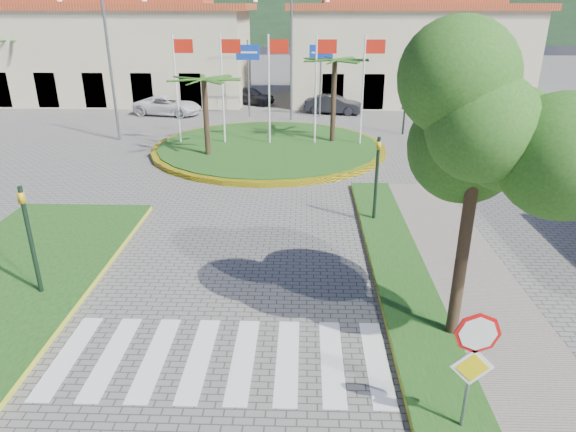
{
  "coord_description": "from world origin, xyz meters",
  "views": [
    {
      "loc": [
        1.92,
        -5.42,
        7.41
      ],
      "look_at": [
        1.49,
        8.0,
        1.86
      ],
      "focal_mm": 32.0,
      "sensor_mm": 36.0,
      "label": 1
    }
  ],
  "objects_px": {
    "stop_sign": "(474,355)",
    "car_dark_b": "(333,104)",
    "white_van": "(168,106)",
    "deciduous_tree": "(481,124)",
    "roundabout_island": "(269,147)",
    "car_dark_a": "(249,96)"
  },
  "relations": [
    {
      "from": "stop_sign",
      "to": "car_dark_b",
      "type": "height_order",
      "value": "stop_sign"
    },
    {
      "from": "white_van",
      "to": "deciduous_tree",
      "type": "bearing_deg",
      "value": -141.72
    },
    {
      "from": "roundabout_island",
      "to": "white_van",
      "type": "relative_size",
      "value": 2.65
    },
    {
      "from": "car_dark_b",
      "to": "roundabout_island",
      "type": "bearing_deg",
      "value": 170.04
    },
    {
      "from": "white_van",
      "to": "car_dark_a",
      "type": "height_order",
      "value": "car_dark_a"
    },
    {
      "from": "roundabout_island",
      "to": "car_dark_a",
      "type": "distance_m",
      "value": 14.21
    },
    {
      "from": "roundabout_island",
      "to": "stop_sign",
      "type": "height_order",
      "value": "roundabout_island"
    },
    {
      "from": "car_dark_a",
      "to": "car_dark_b",
      "type": "bearing_deg",
      "value": -98.67
    },
    {
      "from": "deciduous_tree",
      "to": "white_van",
      "type": "distance_m",
      "value": 30.05
    },
    {
      "from": "stop_sign",
      "to": "car_dark_b",
      "type": "bearing_deg",
      "value": 91.66
    },
    {
      "from": "stop_sign",
      "to": "white_van",
      "type": "xyz_separation_m",
      "value": [
        -12.85,
        29.52,
        -1.13
      ]
    },
    {
      "from": "deciduous_tree",
      "to": "car_dark_b",
      "type": "xyz_separation_m",
      "value": [
        -1.48,
        27.33,
        -4.5
      ]
    },
    {
      "from": "roundabout_island",
      "to": "car_dark_b",
      "type": "bearing_deg",
      "value": 68.77
    },
    {
      "from": "stop_sign",
      "to": "car_dark_a",
      "type": "distance_m",
      "value": 34.83
    },
    {
      "from": "white_van",
      "to": "car_dark_a",
      "type": "bearing_deg",
      "value": -39.12
    },
    {
      "from": "car_dark_a",
      "to": "car_dark_b",
      "type": "xyz_separation_m",
      "value": [
        6.52,
        -3.65,
        -0.0
      ]
    },
    {
      "from": "stop_sign",
      "to": "car_dark_b",
      "type": "relative_size",
      "value": 0.65
    },
    {
      "from": "white_van",
      "to": "car_dark_b",
      "type": "xyz_separation_m",
      "value": [
        11.96,
        0.84,
        0.01
      ]
    },
    {
      "from": "deciduous_tree",
      "to": "car_dark_b",
      "type": "height_order",
      "value": "deciduous_tree"
    },
    {
      "from": "stop_sign",
      "to": "deciduous_tree",
      "type": "bearing_deg",
      "value": 78.82
    },
    {
      "from": "stop_sign",
      "to": "car_dark_b",
      "type": "distance_m",
      "value": 30.4
    },
    {
      "from": "deciduous_tree",
      "to": "car_dark_a",
      "type": "bearing_deg",
      "value": 104.49
    }
  ]
}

